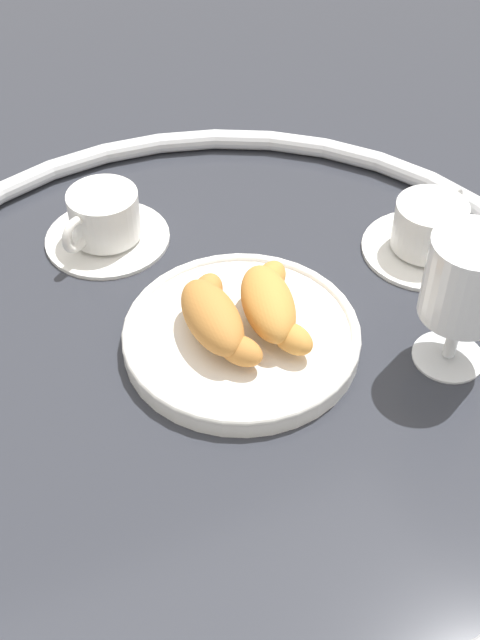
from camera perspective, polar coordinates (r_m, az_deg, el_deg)
ground_plane at (r=0.80m, az=-1.11°, el=-2.09°), size 2.20×2.20×0.00m
table_chrome_rim at (r=0.79m, az=-1.12°, el=-1.49°), size 0.73×0.73×0.02m
pastry_plate at (r=0.80m, az=0.00°, el=-0.93°), size 0.23×0.23×0.02m
croissant_large at (r=0.77m, az=-1.70°, el=0.18°), size 0.14×0.06×0.04m
croissant_small at (r=0.78m, az=2.11°, el=1.12°), size 0.13×0.08×0.04m
coffee_cup_near at (r=0.91m, az=12.75°, el=5.92°), size 0.14×0.14×0.06m
coffee_cup_far at (r=0.92m, az=-9.23°, el=6.66°), size 0.14×0.14×0.06m
juice_glass_left at (r=0.75m, az=15.20°, el=2.48°), size 0.08×0.08×0.14m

